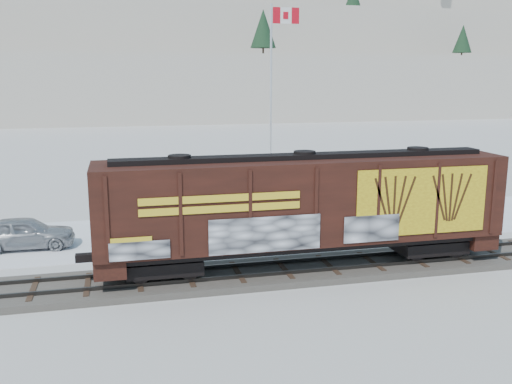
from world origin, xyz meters
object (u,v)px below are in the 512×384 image
object	(u,v)px
flagpole	(272,130)
car_white	(257,214)
car_dark	(287,213)
hopper_railcar	(304,204)
car_silver	(25,233)

from	to	relation	value
flagpole	car_white	xyz separation A→B (m)	(-2.65, -6.74, -3.96)
car_dark	flagpole	bearing A→B (deg)	-13.30
hopper_railcar	car_dark	world-z (taller)	hopper_railcar
car_silver	flagpole	bearing A→B (deg)	-61.04
hopper_railcar	flagpole	world-z (taller)	flagpole
car_white	flagpole	bearing A→B (deg)	-14.04
flagpole	car_white	size ratio (longest dim) A/B	2.60
car_silver	car_dark	world-z (taller)	car_silver
car_silver	car_white	size ratio (longest dim) A/B	0.95
car_silver	car_white	world-z (taller)	car_white
flagpole	car_white	world-z (taller)	flagpole
hopper_railcar	car_white	bearing A→B (deg)	91.47
hopper_railcar	car_dark	distance (m)	8.21
car_dark	hopper_railcar	bearing A→B (deg)	162.44
hopper_railcar	flagpole	distance (m)	14.44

